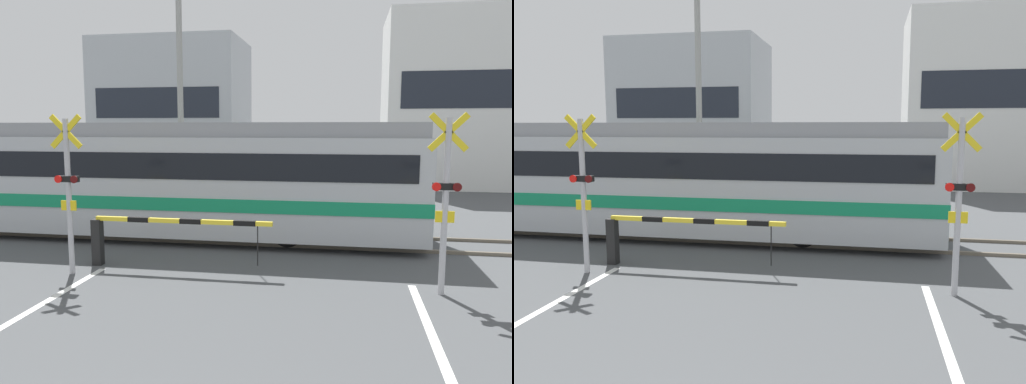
% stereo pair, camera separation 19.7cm
% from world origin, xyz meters
% --- Properties ---
extents(rail_track_near, '(50.00, 0.10, 0.08)m').
position_xyz_m(rail_track_near, '(0.00, 10.55, 0.04)').
color(rail_track_near, '#6B6051').
rests_on(rail_track_near, ground_plane).
extents(rail_track_far, '(50.00, 0.10, 0.08)m').
position_xyz_m(rail_track_far, '(0.00, 11.99, 0.04)').
color(rail_track_far, '#6B6051').
rests_on(rail_track_far, ground_plane).
extents(commuter_train, '(17.64, 2.76, 3.07)m').
position_xyz_m(commuter_train, '(-4.99, 11.27, 1.65)').
color(commuter_train, '#B7BCC1').
rests_on(commuter_train, ground_plane).
extents(crossing_barrier_near, '(3.91, 0.20, 1.08)m').
position_xyz_m(crossing_barrier_near, '(-2.32, 8.23, 0.78)').
color(crossing_barrier_near, black).
rests_on(crossing_barrier_near, ground_plane).
extents(crossing_barrier_far, '(3.91, 0.20, 1.08)m').
position_xyz_m(crossing_barrier_far, '(2.32, 14.21, 0.78)').
color(crossing_barrier_far, black).
rests_on(crossing_barrier_far, ground_plane).
extents(crossing_signal_left, '(0.68, 0.15, 3.22)m').
position_xyz_m(crossing_signal_left, '(-3.58, 7.52, 1.77)').
color(crossing_signal_left, '#B2B2B7').
rests_on(crossing_signal_left, ground_plane).
extents(crossing_signal_right, '(0.68, 0.15, 3.22)m').
position_xyz_m(crossing_signal_right, '(3.58, 7.52, 1.77)').
color(crossing_signal_right, '#B2B2B7').
rests_on(crossing_signal_right, ground_plane).
extents(building_left_of_street, '(7.78, 5.29, 7.61)m').
position_xyz_m(building_left_of_street, '(-7.62, 25.27, 3.81)').
color(building_left_of_street, '#B2B7BC').
rests_on(building_left_of_street, ground_plane).
extents(building_right_of_street, '(6.92, 5.29, 8.46)m').
position_xyz_m(building_right_of_street, '(7.19, 25.27, 4.23)').
color(building_right_of_street, white).
rests_on(building_right_of_street, ground_plane).
extents(utility_pole_streetside, '(0.22, 0.22, 8.99)m').
position_xyz_m(utility_pole_streetside, '(-4.33, 16.71, 4.50)').
color(utility_pole_streetside, gray).
rests_on(utility_pole_streetside, ground_plane).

